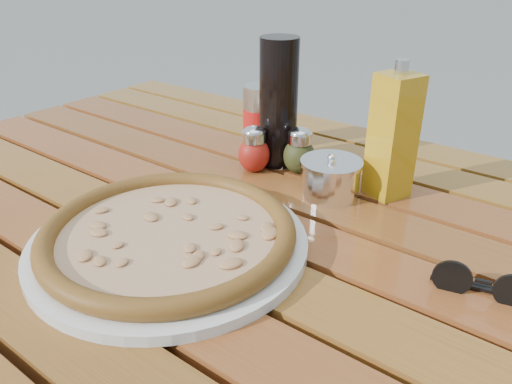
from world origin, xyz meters
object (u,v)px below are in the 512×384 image
Objects in this scene: plate at (169,243)px; pepper_shaker at (254,150)px; table at (248,258)px; pizza at (168,233)px; parmesan_tin at (330,178)px; olive_oil_cruet at (393,136)px; sunglasses at (482,285)px; soda_can at (261,118)px; oregano_shaker at (299,152)px; dark_bottle at (278,103)px.

plate is 4.39× the size of pepper_shaker.
pizza is at bearing -102.51° from table.
pizza is at bearing -109.59° from parmesan_tin.
olive_oil_cruet is 1.91× the size of sunglasses.
olive_oil_cruet is 1.78× the size of parmesan_tin.
soda_can is (-0.15, 0.23, 0.13)m from table.
parmesan_tin reaches higher than pizza.
olive_oil_cruet is (0.28, -0.04, 0.04)m from soda_can.
parmesan_tin is (0.09, 0.26, 0.01)m from pizza.
oregano_shaker is at bearing 89.06° from pizza.
dark_bottle is (-0.08, 0.19, 0.19)m from table.
sunglasses is at bearing -24.56° from soda_can.
table is at bearing -57.06° from soda_can.
dark_bottle reaches higher than table.
pepper_shaker is at bearing 178.79° from parmesan_tin.
pizza is at bearing -76.88° from pepper_shaker.
pepper_shaker is at bearing 150.25° from sunglasses.
soda_can is (-0.06, 0.10, 0.02)m from pepper_shaker.
sunglasses reaches higher than plate.
olive_oil_cruet reaches higher than pizza.
plate is at bearing -102.51° from table.
pepper_shaker is at bearing 103.12° from pizza.
oregano_shaker reaches higher than pizza.
oregano_shaker is 0.37× the size of dark_bottle.
oregano_shaker is at bearing 32.14° from pepper_shaker.
olive_oil_cruet is (0.21, 0.00, -0.01)m from dark_bottle.
table is at bearing 168.56° from sunglasses.
table is at bearing -124.62° from olive_oil_cruet.
dark_bottle reaches higher than olive_oil_cruet.
olive_oil_cruet is (0.16, 0.32, 0.09)m from plate.
parmesan_tin is (0.09, -0.04, -0.01)m from oregano_shaker.
olive_oil_cruet is 0.11m from parmesan_tin.
pizza is (-0.00, 0.00, 0.02)m from plate.
olive_oil_cruet is at bearing 123.96° from sunglasses.
sunglasses is at bearing -42.25° from olive_oil_cruet.
table is 0.27m from dark_bottle.
dark_bottle is 1.05× the size of olive_oil_cruet.
dark_bottle is 1.86× the size of parmesan_tin.
sunglasses is at bearing 2.35° from table.
sunglasses is (0.35, -0.16, -0.02)m from oregano_shaker.
olive_oil_cruet is (0.15, 0.02, 0.06)m from oregano_shaker.
sunglasses is at bearing -24.65° from oregano_shaker.
olive_oil_cruet is (0.16, 0.32, 0.07)m from pizza.
sunglasses is (0.41, -0.12, -0.02)m from pepper_shaker.
soda_can is (-0.12, 0.36, 0.05)m from plate.
parmesan_tin is at bearing -25.50° from soda_can.
pepper_shaker is 0.12m from soda_can.
soda_can is at bearing 171.79° from olive_oil_cruet.
soda_can is (-0.12, 0.06, 0.02)m from oregano_shaker.
parmesan_tin reaches higher than sunglasses.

